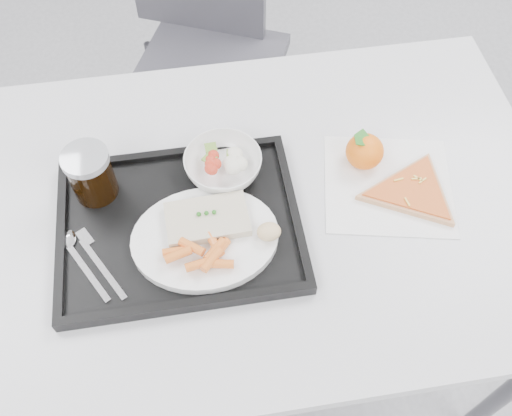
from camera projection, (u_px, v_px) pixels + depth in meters
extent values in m
cube|color=#B5B4B7|center=(253.00, 206.00, 1.12)|extent=(1.20, 0.80, 0.03)
cylinder|color=#47474C|center=(511.00, 389.00, 1.30)|extent=(0.04, 0.04, 0.72)
cylinder|color=#47474C|center=(43.00, 206.00, 1.58)|extent=(0.04, 0.04, 0.72)
cylinder|color=#47474C|center=(418.00, 159.00, 1.67)|extent=(0.04, 0.04, 0.72)
cube|color=#3A3940|center=(208.00, 71.00, 1.75)|extent=(0.55, 0.55, 0.04)
cylinder|color=#47474C|center=(164.00, 171.00, 1.83)|extent=(0.03, 0.03, 0.43)
cylinder|color=#47474C|center=(274.00, 158.00, 1.86)|extent=(0.03, 0.03, 0.43)
cylinder|color=#47474C|center=(157.00, 92.00, 2.02)|extent=(0.03, 0.03, 0.43)
cylinder|color=#47474C|center=(257.00, 80.00, 2.05)|extent=(0.03, 0.03, 0.43)
cube|color=black|center=(180.00, 226.00, 1.07)|extent=(0.45, 0.35, 0.01)
cube|color=black|center=(172.00, 153.00, 1.15)|extent=(0.45, 0.02, 0.01)
cube|color=black|center=(187.00, 304.00, 0.97)|extent=(0.45, 0.02, 0.01)
cube|color=black|center=(293.00, 207.00, 1.08)|extent=(0.02, 0.32, 0.01)
cube|color=black|center=(61.00, 238.00, 1.04)|extent=(0.02, 0.32, 0.01)
cylinder|color=white|center=(205.00, 238.00, 1.04)|extent=(0.27, 0.27, 0.02)
cube|color=beige|center=(207.00, 219.00, 1.04)|extent=(0.15, 0.10, 0.02)
sphere|color=#236B1C|center=(199.00, 214.00, 1.03)|extent=(0.01, 0.01, 0.01)
sphere|color=#236B1C|center=(206.00, 213.00, 1.03)|extent=(0.01, 0.01, 0.01)
sphere|color=#236B1C|center=(214.00, 212.00, 1.03)|extent=(0.01, 0.01, 0.01)
ellipsoid|color=#E4BD8A|center=(269.00, 232.00, 1.02)|extent=(0.05, 0.05, 0.03)
imported|color=white|center=(223.00, 165.00, 1.11)|extent=(0.15, 0.15, 0.05)
cylinder|color=black|center=(92.00, 176.00, 1.07)|extent=(0.08, 0.08, 0.10)
cylinder|color=#A5A8AD|center=(85.00, 158.00, 1.02)|extent=(0.09, 0.09, 0.01)
cube|color=silver|center=(87.00, 271.00, 1.01)|extent=(0.08, 0.14, 0.00)
ellipsoid|color=silver|center=(69.00, 239.00, 1.04)|extent=(0.04, 0.05, 0.01)
cube|color=silver|center=(103.00, 269.00, 1.01)|extent=(0.08, 0.14, 0.00)
cube|color=silver|center=(85.00, 237.00, 1.05)|extent=(0.04, 0.04, 0.00)
cube|color=white|center=(388.00, 185.00, 1.13)|extent=(0.29, 0.29, 0.00)
ellipsoid|color=orange|center=(365.00, 151.00, 1.14)|extent=(0.08, 0.08, 0.07)
cube|color=#236B1C|center=(367.00, 142.00, 1.11)|extent=(0.05, 0.06, 0.02)
cube|color=#236B1C|center=(367.00, 142.00, 1.11)|extent=(0.05, 0.03, 0.02)
cylinder|color=tan|center=(412.00, 192.00, 1.11)|extent=(0.24, 0.24, 0.01)
cylinder|color=#C5400C|center=(413.00, 190.00, 1.11)|extent=(0.21, 0.21, 0.00)
cube|color=#EABC47|center=(398.00, 180.00, 1.12)|extent=(0.02, 0.01, 0.00)
cube|color=#EABC47|center=(416.00, 179.00, 1.12)|extent=(0.02, 0.01, 0.00)
cube|color=#EABC47|center=(418.00, 178.00, 1.12)|extent=(0.02, 0.02, 0.00)
cube|color=#EABC47|center=(407.00, 202.00, 1.09)|extent=(0.01, 0.02, 0.00)
cube|color=#EABC47|center=(423.00, 181.00, 1.12)|extent=(0.02, 0.01, 0.00)
cylinder|color=orange|center=(210.00, 257.00, 0.99)|extent=(0.04, 0.05, 0.02)
cylinder|color=orange|center=(211.00, 260.00, 0.99)|extent=(0.04, 0.05, 0.02)
cylinder|color=orange|center=(199.00, 264.00, 0.98)|extent=(0.05, 0.02, 0.02)
cylinder|color=orange|center=(220.00, 250.00, 1.01)|extent=(0.04, 0.05, 0.02)
cylinder|color=orange|center=(215.00, 244.00, 1.01)|extent=(0.03, 0.05, 0.02)
cylinder|color=orange|center=(178.00, 255.00, 0.99)|extent=(0.05, 0.03, 0.02)
cylinder|color=orange|center=(220.00, 264.00, 0.99)|extent=(0.05, 0.03, 0.02)
cylinder|color=orange|center=(215.00, 250.00, 1.00)|extent=(0.05, 0.05, 0.02)
cylinder|color=orange|center=(176.00, 251.00, 1.00)|extent=(0.05, 0.02, 0.02)
cylinder|color=orange|center=(192.00, 247.00, 1.00)|extent=(0.05, 0.04, 0.02)
sphere|color=red|center=(211.00, 161.00, 1.11)|extent=(0.02, 0.02, 0.02)
sphere|color=red|center=(213.00, 156.00, 1.11)|extent=(0.02, 0.02, 0.02)
sphere|color=red|center=(212.00, 169.00, 1.09)|extent=(0.02, 0.02, 0.02)
sphere|color=red|center=(216.00, 164.00, 1.10)|extent=(0.02, 0.02, 0.02)
sphere|color=red|center=(210.00, 164.00, 1.10)|extent=(0.02, 0.02, 0.02)
sphere|color=red|center=(210.00, 169.00, 1.09)|extent=(0.02, 0.02, 0.02)
ellipsoid|color=silver|center=(239.00, 164.00, 1.10)|extent=(0.03, 0.03, 0.03)
ellipsoid|color=silver|center=(235.00, 155.00, 1.12)|extent=(0.03, 0.03, 0.03)
ellipsoid|color=silver|center=(233.00, 167.00, 1.10)|extent=(0.03, 0.03, 0.03)
ellipsoid|color=silver|center=(232.00, 163.00, 1.10)|extent=(0.03, 0.03, 0.03)
cube|color=olive|center=(233.00, 154.00, 1.11)|extent=(0.03, 0.03, 0.00)
cube|color=olive|center=(210.00, 159.00, 1.10)|extent=(0.03, 0.03, 0.00)
cube|color=olive|center=(211.00, 148.00, 1.12)|extent=(0.02, 0.02, 0.00)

